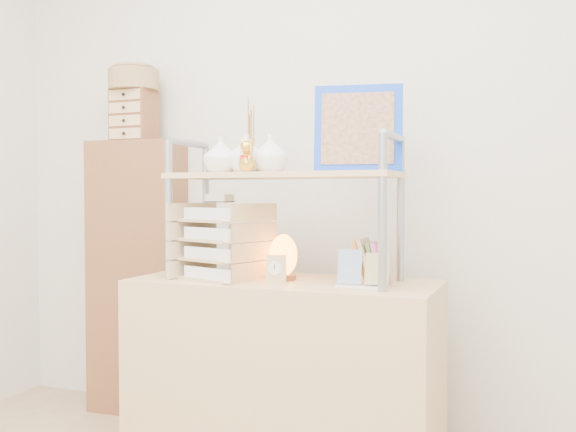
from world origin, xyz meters
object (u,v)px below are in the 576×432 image
object	(u,v)px
desk	(284,374)
cabinet	(138,276)
letter_tray	(220,245)
salt_lamp	(283,257)

from	to	relation	value
desk	cabinet	distance (m)	1.06
letter_tray	salt_lamp	world-z (taller)	letter_tray
letter_tray	cabinet	bearing A→B (deg)	148.11
letter_tray	salt_lamp	xyz separation A→B (m)	(0.24, 0.07, -0.04)
salt_lamp	letter_tray	bearing A→B (deg)	-162.94
letter_tray	salt_lamp	size ratio (longest dim) A/B	1.91
cabinet	letter_tray	distance (m)	0.85
cabinet	salt_lamp	distance (m)	1.02
cabinet	letter_tray	xyz separation A→B (m)	(0.70, -0.43, 0.21)
desk	letter_tray	distance (m)	0.57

